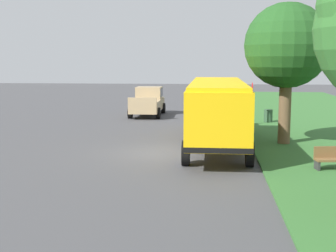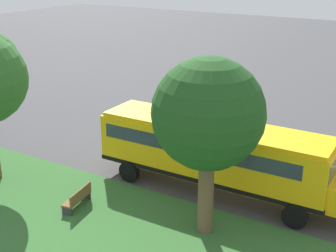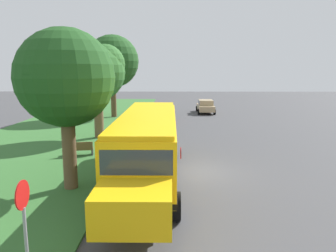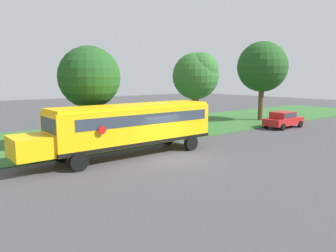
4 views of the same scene
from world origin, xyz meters
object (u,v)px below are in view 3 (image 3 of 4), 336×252
at_px(car_tan_middle, 206,106).
at_px(oak_tree_roadside_mid, 99,71).
at_px(school_bus, 148,141).
at_px(oak_tree_beside_bus, 63,78).
at_px(car_red_nearest, 156,113).
at_px(oak_tree_far_end, 111,62).
at_px(park_bench, 79,149).
at_px(stop_sign, 25,223).

relative_size(car_tan_middle, oak_tree_roadside_mid, 0.63).
relative_size(school_bus, oak_tree_beside_bus, 1.81).
height_order(school_bus, car_red_nearest, school_bus).
bearing_deg(car_red_nearest, oak_tree_roadside_mid, -115.46).
relative_size(oak_tree_beside_bus, oak_tree_far_end, 0.79).
bearing_deg(school_bus, oak_tree_far_end, 104.47).
distance_m(oak_tree_beside_bus, park_bench, 7.11).
height_order(school_bus, oak_tree_beside_bus, oak_tree_beside_bus).
distance_m(oak_tree_far_end, stop_sign, 28.47).
xyz_separation_m(oak_tree_roadside_mid, park_bench, (-0.20, -5.29, -4.56)).
bearing_deg(park_bench, oak_tree_roadside_mid, 87.82).
distance_m(stop_sign, park_bench, 12.30).
xyz_separation_m(stop_sign, park_bench, (-2.16, 12.05, -1.26)).
height_order(oak_tree_roadside_mid, park_bench, oak_tree_roadside_mid).
height_order(oak_tree_far_end, park_bench, oak_tree_far_end).
bearing_deg(park_bench, oak_tree_beside_bus, -79.09).
distance_m(car_red_nearest, car_tan_middle, 8.71).
height_order(oak_tree_beside_bus, park_bench, oak_tree_beside_bus).
height_order(school_bus, park_bench, school_bus).
height_order(car_red_nearest, oak_tree_beside_bus, oak_tree_beside_bus).
bearing_deg(stop_sign, oak_tree_roadside_mid, 96.45).
relative_size(car_red_nearest, car_tan_middle, 1.00).
bearing_deg(park_bench, car_tan_middle, 64.29).
distance_m(car_tan_middle, oak_tree_far_end, 12.20).
bearing_deg(stop_sign, oak_tree_beside_bus, 99.55).
relative_size(car_red_nearest, oak_tree_far_end, 0.50).
bearing_deg(car_tan_middle, park_bench, -115.71).
relative_size(school_bus, car_red_nearest, 2.82).
bearing_deg(oak_tree_roadside_mid, oak_tree_beside_bus, -85.44).
distance_m(oak_tree_far_end, park_bench, 16.88).
distance_m(oak_tree_beside_bus, stop_sign, 7.31).
xyz_separation_m(school_bus, oak_tree_beside_bus, (-3.36, -1.14, 2.90)).
height_order(school_bus, car_tan_middle, school_bus).
bearing_deg(oak_tree_far_end, car_red_nearest, -30.01).
distance_m(oak_tree_beside_bus, oak_tree_far_end, 21.58).
bearing_deg(car_tan_middle, oak_tree_far_end, -159.36).
xyz_separation_m(oak_tree_beside_bus, oak_tree_far_end, (-1.88, 21.47, 1.13)).
height_order(oak_tree_beside_bus, stop_sign, oak_tree_beside_bus).
xyz_separation_m(oak_tree_roadside_mid, stop_sign, (1.96, -17.34, -3.30)).
height_order(car_tan_middle, oak_tree_beside_bus, oak_tree_beside_bus).
distance_m(oak_tree_roadside_mid, stop_sign, 17.76).
height_order(car_red_nearest, park_bench, car_red_nearest).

